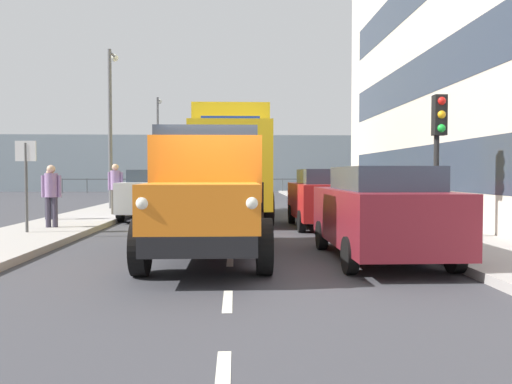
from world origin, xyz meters
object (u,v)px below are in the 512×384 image
at_px(pedestrian_with_bag, 50,190).
at_px(pedestrian_near_railing, 115,184).
at_px(car_silver_oppositeside_0, 154,193).
at_px(traffic_light_near, 439,135).
at_px(pedestrian_by_lamp, 51,191).
at_px(car_red_kerbside_1, 326,197).
at_px(lorry_cargo_yellow, 231,160).
at_px(lamp_post_promenade, 111,114).
at_px(truck_vintage_orange, 207,197).
at_px(street_sign, 26,170).
at_px(car_white_oppositeside_2, 186,186).
at_px(lamp_post_far, 158,137).
at_px(car_maroon_kerbside_near, 380,212).
at_px(car_navy_oppositeside_1, 172,189).

distance_m(pedestrian_with_bag, pedestrian_near_railing, 2.52).
height_order(car_silver_oppositeside_0, pedestrian_near_railing, pedestrian_near_railing).
distance_m(pedestrian_near_railing, traffic_light_near, 11.25).
bearing_deg(pedestrian_by_lamp, pedestrian_with_bag, -69.29).
distance_m(car_red_kerbside_1, pedestrian_by_lamp, 7.68).
xyz_separation_m(lorry_cargo_yellow, lamp_post_promenade, (5.01, -3.27, 1.97)).
height_order(truck_vintage_orange, street_sign, truck_vintage_orange).
height_order(car_silver_oppositeside_0, street_sign, street_sign).
bearing_deg(car_red_kerbside_1, truck_vintage_orange, 60.31).
bearing_deg(lorry_cargo_yellow, car_white_oppositeside_2, -76.21).
bearing_deg(street_sign, lamp_post_far, -89.98).
bearing_deg(lorry_cargo_yellow, pedestrian_near_railing, -1.06).
bearing_deg(lorry_cargo_yellow, car_red_kerbside_1, 131.05).
xyz_separation_m(truck_vintage_orange, car_maroon_kerbside_near, (-3.18, 0.02, -0.28)).
distance_m(pedestrian_near_railing, lamp_post_promenade, 4.37).
relative_size(car_navy_oppositeside_1, traffic_light_near, 1.27).
height_order(car_red_kerbside_1, lamp_post_promenade, lamp_post_promenade).
distance_m(car_navy_oppositeside_1, pedestrian_with_bag, 7.45).
xyz_separation_m(pedestrian_near_railing, lamp_post_promenade, (0.91, -3.20, 2.84)).
bearing_deg(car_navy_oppositeside_1, lamp_post_promenade, 36.05).
distance_m(lorry_cargo_yellow, street_sign, 7.34).
distance_m(lorry_cargo_yellow, pedestrian_near_railing, 4.20).
xyz_separation_m(lorry_cargo_yellow, car_navy_oppositeside_1, (2.72, -4.94, -1.18)).
bearing_deg(lamp_post_far, truck_vintage_orange, 100.60).
bearing_deg(car_silver_oppositeside_0, truck_vintage_orange, 105.18).
bearing_deg(lamp_post_far, traffic_light_near, 113.08).
height_order(pedestrian_near_railing, traffic_light_near, traffic_light_near).
relative_size(car_navy_oppositeside_1, lamp_post_promenade, 0.62).
height_order(truck_vintage_orange, car_silver_oppositeside_0, truck_vintage_orange).
bearing_deg(car_navy_oppositeside_1, car_silver_oppositeside_0, 90.00).
bearing_deg(traffic_light_near, car_silver_oppositeside_0, -41.92).
bearing_deg(pedestrian_near_railing, lamp_post_promenade, -74.14).
relative_size(car_red_kerbside_1, car_white_oppositeside_2, 0.99).
xyz_separation_m(car_white_oppositeside_2, pedestrian_by_lamp, (2.08, 15.29, 0.24)).
height_order(truck_vintage_orange, lamp_post_far, lamp_post_far).
bearing_deg(lamp_post_promenade, lamp_post_far, -90.02).
distance_m(pedestrian_with_bag, lamp_post_promenade, 5.98).
xyz_separation_m(car_red_kerbside_1, pedestrian_with_bag, (8.50, -1.35, 0.18)).
xyz_separation_m(car_silver_oppositeside_0, car_navy_oppositeside_1, (0.00, -5.09, -0.00)).
distance_m(truck_vintage_orange, traffic_light_near, 5.60).
relative_size(lorry_cargo_yellow, car_maroon_kerbside_near, 1.94).
height_order(car_maroon_kerbside_near, car_silver_oppositeside_0, same).
distance_m(truck_vintage_orange, lamp_post_far, 25.38).
distance_m(car_white_oppositeside_2, traffic_light_near, 19.41).
height_order(pedestrian_near_railing, street_sign, street_sign).
relative_size(lorry_cargo_yellow, traffic_light_near, 2.56).
xyz_separation_m(pedestrian_with_bag, pedestrian_near_railing, (-1.58, -1.95, 0.13)).
bearing_deg(truck_vintage_orange, pedestrian_near_railing, -67.14).
bearing_deg(car_white_oppositeside_2, truck_vintage_orange, 96.74).
relative_size(lorry_cargo_yellow, lamp_post_promenade, 1.25).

